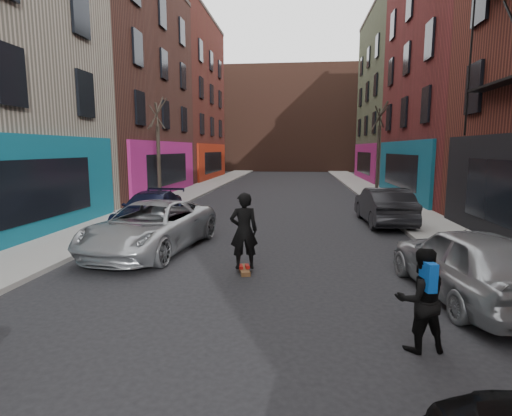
% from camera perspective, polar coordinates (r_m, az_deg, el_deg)
% --- Properties ---
extents(sidewalk_left, '(2.50, 84.00, 0.13)m').
position_cam_1_polar(sidewalk_left, '(33.45, -6.71, 3.32)').
color(sidewalk_left, gray).
rests_on(sidewalk_left, ground).
extents(sidewalk_right, '(2.50, 84.00, 0.13)m').
position_cam_1_polar(sidewalk_right, '(33.02, 14.99, 3.02)').
color(sidewalk_right, gray).
rests_on(sidewalk_right, ground).
extents(building_far, '(40.00, 10.00, 14.00)m').
position_cam_1_polar(building_far, '(58.63, 5.09, 12.31)').
color(building_far, '#47281E').
rests_on(building_far, ground).
extents(tree_left_far, '(2.00, 2.00, 6.50)m').
position_cam_1_polar(tree_left_far, '(21.77, -13.81, 9.13)').
color(tree_left_far, black).
rests_on(tree_left_far, sidewalk_left).
extents(tree_right_far, '(2.00, 2.00, 6.80)m').
position_cam_1_polar(tree_right_far, '(26.97, 17.12, 9.15)').
color(tree_right_far, black).
rests_on(tree_right_far, sidewalk_right).
extents(parked_left_far, '(3.16, 5.59, 1.47)m').
position_cam_1_polar(parked_left_far, '(12.30, -14.74, -2.58)').
color(parked_left_far, '#9A9EA3').
rests_on(parked_left_far, ground).
extents(parked_left_end, '(2.10, 4.76, 1.36)m').
position_cam_1_polar(parked_left_end, '(16.14, -14.85, -0.22)').
color(parked_left_end, black).
rests_on(parked_left_end, ground).
extents(parked_right_far, '(2.30, 4.60, 1.51)m').
position_cam_1_polar(parked_right_far, '(9.20, 28.10, -6.92)').
color(parked_right_far, '#969A9F').
rests_on(parked_right_far, ground).
extents(parked_right_end, '(1.75, 4.59, 1.49)m').
position_cam_1_polar(parked_right_end, '(16.96, 17.78, 0.31)').
color(parked_right_end, black).
rests_on(parked_right_end, ground).
extents(skateboard, '(0.42, 0.83, 0.10)m').
position_cam_1_polar(skateboard, '(10.04, -1.72, -8.84)').
color(skateboard, brown).
rests_on(skateboard, ground).
extents(skateboarder, '(0.78, 0.61, 1.89)m').
position_cam_1_polar(skateboarder, '(9.79, -1.75, -3.26)').
color(skateboarder, black).
rests_on(skateboarder, skateboard).
extents(pedestrian, '(0.87, 0.74, 1.59)m').
position_cam_1_polar(pedestrian, '(6.61, 22.45, -11.93)').
color(pedestrian, black).
rests_on(pedestrian, ground).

